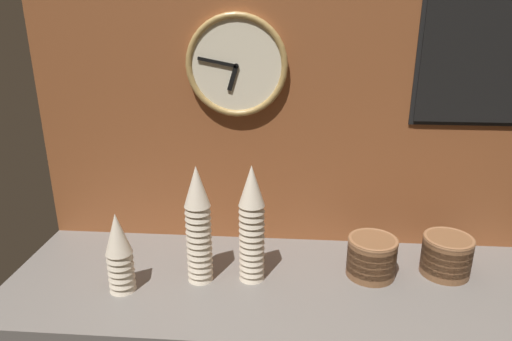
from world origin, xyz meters
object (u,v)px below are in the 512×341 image
object	(u,v)px
bowl_stack_right	(372,256)
menu_board	(485,35)
cup_stack_left	(119,253)
cup_stack_center_left	(198,225)
wall_clock	(236,66)
cup_stack_center	(252,224)
bowl_stack_far_right	(447,254)

from	to	relation	value
bowl_stack_right	menu_board	xyz separation A→B (cm)	(29.65, 19.76, 61.38)
cup_stack_left	cup_stack_center_left	bearing A→B (deg)	18.48
cup_stack_center_left	wall_clock	distance (cm)	48.84
cup_stack_left	wall_clock	distance (cm)	63.92
cup_stack_left	wall_clock	size ratio (longest dim) A/B	0.76
cup_stack_center	menu_board	distance (cm)	85.32
cup_stack_center_left	wall_clock	xyz separation A→B (cm)	(8.42, 25.08, 41.05)
cup_stack_left	bowl_stack_right	distance (cm)	72.27
cup_stack_left	wall_clock	world-z (taller)	wall_clock
wall_clock	menu_board	world-z (taller)	menu_board
cup_stack_center	cup_stack_left	distance (cm)	37.32
bowl_stack_far_right	menu_board	xyz separation A→B (cm)	(7.38, 17.16, 61.38)
cup_stack_left	menu_board	xyz separation A→B (cm)	(100.49, 32.95, 55.94)
cup_stack_center_left	bowl_stack_far_right	bearing A→B (deg)	6.95
cup_stack_left	bowl_stack_far_right	size ratio (longest dim) A/B	1.62
wall_clock	menu_board	xyz separation A→B (cm)	(71.19, 0.89, 9.04)
cup_stack_center_left	menu_board	distance (cm)	97.58
cup_stack_center_left	cup_stack_left	xyz separation A→B (cm)	(-20.88, -6.98, -5.85)
bowl_stack_far_right	menu_board	size ratio (longest dim) A/B	0.28
cup_stack_left	menu_board	world-z (taller)	menu_board
cup_stack_center	cup_stack_left	xyz separation A→B (cm)	(-35.82, -8.68, -5.85)
cup_stack_center_left	bowl_stack_right	distance (cm)	51.60
cup_stack_center	cup_stack_center_left	distance (cm)	15.04
bowl_stack_far_right	wall_clock	world-z (taller)	wall_clock
cup_stack_center	bowl_stack_far_right	bearing A→B (deg)	7.07
bowl_stack_right	wall_clock	distance (cm)	69.44
cup_stack_left	cup_stack_center	bearing A→B (deg)	13.62
bowl_stack_right	wall_clock	xyz separation A→B (cm)	(-41.54, 18.87, 52.34)
bowl_stack_far_right	bowl_stack_right	bearing A→B (deg)	-173.33
wall_clock	cup_stack_center_left	bearing A→B (deg)	-108.57
wall_clock	bowl_stack_far_right	bearing A→B (deg)	-14.31
cup_stack_center	wall_clock	size ratio (longest dim) A/B	1.14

